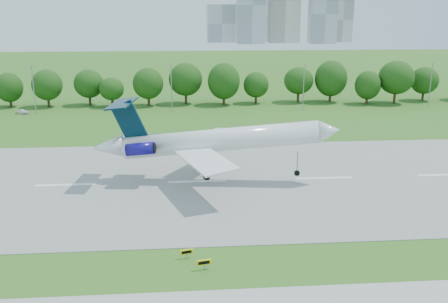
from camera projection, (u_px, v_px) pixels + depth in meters
ground at (11, 266)px, 51.62m from camera, size 600.00×600.00×0.00m
runway at (66, 185)px, 75.61m from camera, size 400.00×45.00×0.08m
tree_line at (118, 84)px, 138.28m from camera, size 288.40×8.40×10.40m
light_poles at (103, 89)px, 128.44m from camera, size 175.90×0.25×12.19m
skyline at (278, 6)px, 426.17m from camera, size 127.00×52.00×80.00m
airliner at (208, 140)px, 75.73m from camera, size 37.83×27.25×11.83m
taxi_sign_centre at (187, 252)px, 52.97m from camera, size 1.44×0.51×1.02m
taxi_sign_right at (204, 263)px, 50.60m from camera, size 1.58×0.49×1.11m
service_vehicle_b at (22, 111)px, 128.97m from camera, size 3.71×2.48×1.17m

